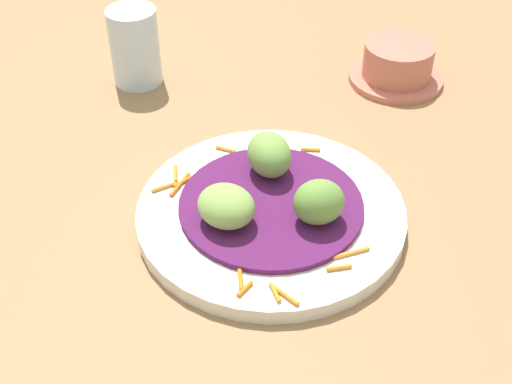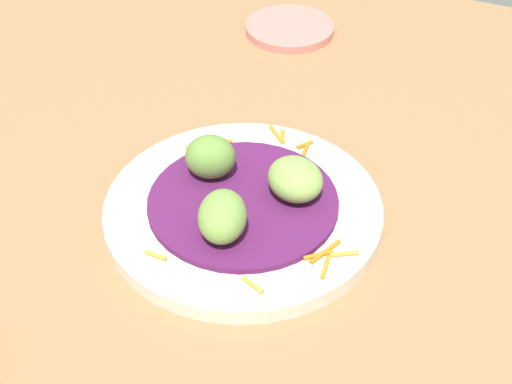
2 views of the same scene
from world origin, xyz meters
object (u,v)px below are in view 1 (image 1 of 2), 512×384
guac_scoop_right (269,154)px  water_glass (135,47)px  guac_scoop_left (226,206)px  terracotta_bowl (397,65)px  guac_scoop_center (319,202)px  main_plate (271,214)px

guac_scoop_right → water_glass: (20.67, 16.92, 0.50)cm
guac_scoop_left → water_glass: water_glass is taller
guac_scoop_left → guac_scoop_right: size_ratio=1.00×
terracotta_bowl → guac_scoop_center: bearing=159.3°
main_plate → guac_scoop_center: (-2.17, -4.36, 3.51)cm
guac_scoop_center → guac_scoop_right: 8.44cm
main_plate → water_glass: water_glass is taller
main_plate → water_glass: 31.06cm
terracotta_bowl → water_glass: (-1.15, 32.51, 2.52)cm
guac_scoop_left → guac_scoop_right: bearing=-26.4°
guac_scoop_center → water_glass: 35.12cm
guac_scoop_right → terracotta_bowl: size_ratio=0.47×
main_plate → terracotta_bowl: 30.78cm
guac_scoop_center → terracotta_bowl: 30.91cm
guac_scoop_center → guac_scoop_right: same height
main_plate → guac_scoop_center: size_ratio=5.42×
main_plate → water_glass: bearing=34.0°
guac_scoop_center → water_glass: bearing=37.9°
guac_scoop_right → terracotta_bowl: guac_scoop_right is taller
main_plate → guac_scoop_center: bearing=-116.4°
guac_scoop_left → terracotta_bowl: 35.21cm
guac_scoop_right → water_glass: bearing=39.3°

